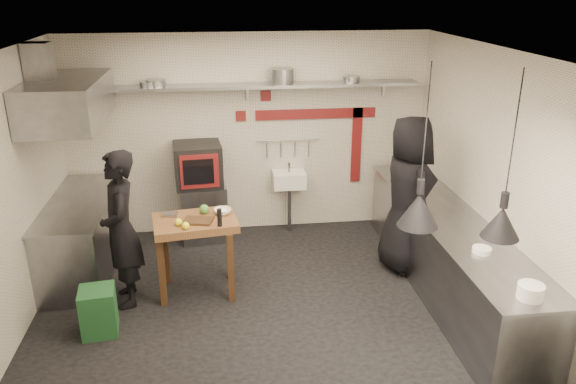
{
  "coord_description": "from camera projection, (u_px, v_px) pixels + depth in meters",
  "views": [
    {
      "loc": [
        -0.41,
        -5.53,
        3.44
      ],
      "look_at": [
        0.33,
        0.3,
        1.21
      ],
      "focal_mm": 35.0,
      "sensor_mm": 36.0,
      "label": 1
    }
  ],
  "objects": [
    {
      "name": "sink_tap",
      "position": [
        289.0,
        167.0,
        7.91
      ],
      "size": [
        0.03,
        0.03,
        0.14
      ],
      "primitive_type": "cylinder",
      "color": "gray",
      "rests_on": "hand_sink"
    },
    {
      "name": "oven_stand",
      "position": [
        204.0,
        211.0,
        7.85
      ],
      "size": [
        0.66,
        0.61,
        0.8
      ],
      "primitive_type": "cube",
      "rotation": [
        0.0,
        0.0,
        0.09
      ],
      "color": "gray",
      "rests_on": "floor"
    },
    {
      "name": "shelf_bracket_left",
      "position": [
        103.0,
        95.0,
        7.38
      ],
      "size": [
        0.04,
        0.06,
        0.24
      ],
      "primitive_type": "cube",
      "color": "gray",
      "rests_on": "wall_back"
    },
    {
      "name": "chef_left",
      "position": [
        121.0,
        229.0,
        6.11
      ],
      "size": [
        0.54,
        0.72,
        1.78
      ],
      "primitive_type": "imported",
      "rotation": [
        0.0,
        0.0,
        -1.38
      ],
      "color": "black",
      "rests_on": "floor"
    },
    {
      "name": "small_bowl_right",
      "position": [
        482.0,
        250.0,
        5.5
      ],
      "size": [
        0.22,
        0.22,
        0.05
      ],
      "primitive_type": "cylinder",
      "rotation": [
        0.0,
        0.0,
        0.17
      ],
      "color": "white",
      "rests_on": "counter_right_top"
    },
    {
      "name": "counter_left",
      "position": [
        83.0,
        237.0,
        6.96
      ],
      "size": [
        0.7,
        1.9,
        0.9
      ],
      "primitive_type": "cube",
      "color": "gray",
      "rests_on": "floor"
    },
    {
      "name": "oven_glass",
      "position": [
        199.0,
        172.0,
        7.32
      ],
      "size": [
        0.4,
        0.05,
        0.34
      ],
      "primitive_type": "cube",
      "rotation": [
        0.0,
        0.0,
        0.09
      ],
      "color": "black",
      "rests_on": "oven_door"
    },
    {
      "name": "shelf_bracket_right",
      "position": [
        384.0,
        88.0,
        7.83
      ],
      "size": [
        0.04,
        0.06,
        0.24
      ],
      "primitive_type": "cube",
      "color": "gray",
      "rests_on": "wall_back"
    },
    {
      "name": "back_shelf",
      "position": [
        248.0,
        86.0,
        7.43
      ],
      "size": [
        4.6,
        0.34,
        0.04
      ],
      "primitive_type": "cube",
      "color": "gray",
      "rests_on": "wall_back"
    },
    {
      "name": "counter_right_top",
      "position": [
        451.0,
        218.0,
        6.33
      ],
      "size": [
        0.76,
        3.9,
        0.03
      ],
      "primitive_type": "cube",
      "color": "gray",
      "rests_on": "counter_right"
    },
    {
      "name": "hood_duct",
      "position": [
        39.0,
        66.0,
        6.19
      ],
      "size": [
        0.28,
        0.28,
        0.5
      ],
      "primitive_type": "cube",
      "color": "gray",
      "rests_on": "ceiling"
    },
    {
      "name": "lemon_a",
      "position": [
        178.0,
        222.0,
        6.12
      ],
      "size": [
        0.1,
        0.1,
        0.08
      ],
      "primitive_type": "sphere",
      "rotation": [
        0.0,
        0.0,
        0.19
      ],
      "color": "#FFFB20",
      "rests_on": "prep_table"
    },
    {
      "name": "sink_drain",
      "position": [
        289.0,
        209.0,
        8.09
      ],
      "size": [
        0.06,
        0.06,
        0.66
      ],
      "primitive_type": "cylinder",
      "color": "gray",
      "rests_on": "floor"
    },
    {
      "name": "pan_mid_left",
      "position": [
        150.0,
        84.0,
        7.26
      ],
      "size": [
        0.32,
        0.32,
        0.07
      ],
      "primitive_type": "cylinder",
      "rotation": [
        0.0,
        0.0,
        0.27
      ],
      "color": "gray",
      "rests_on": "back_shelf"
    },
    {
      "name": "pepper_mill",
      "position": [
        220.0,
        218.0,
        6.09
      ],
      "size": [
        0.05,
        0.05,
        0.2
      ],
      "primitive_type": "cylinder",
      "rotation": [
        0.0,
        0.0,
        0.01
      ],
      "color": "black",
      "rests_on": "prep_table"
    },
    {
      "name": "chef_right",
      "position": [
        408.0,
        195.0,
        6.84
      ],
      "size": [
        0.73,
        1.02,
        1.96
      ],
      "primitive_type": "imported",
      "rotation": [
        0.0,
        0.0,
        1.68
      ],
      "color": "black",
      "rests_on": "floor"
    },
    {
      "name": "oven_door",
      "position": [
        200.0,
        171.0,
        7.33
      ],
      "size": [
        0.5,
        0.08,
        0.46
      ],
      "primitive_type": "cube",
      "rotation": [
        0.0,
        0.0,
        0.09
      ],
      "color": "maroon",
      "rests_on": "combi_oven"
    },
    {
      "name": "lemon_b",
      "position": [
        186.0,
        226.0,
        6.04
      ],
      "size": [
        0.11,
        0.11,
        0.08
      ],
      "primitive_type": "sphere",
      "rotation": [
        0.0,
        0.0,
        0.32
      ],
      "color": "#FFFB20",
      "rests_on": "prep_table"
    },
    {
      "name": "wall_front",
      "position": [
        285.0,
        288.0,
        3.96
      ],
      "size": [
        5.0,
        0.04,
        2.8
      ],
      "primitive_type": "cube",
      "color": "silver",
      "rests_on": "floor"
    },
    {
      "name": "plate_stack",
      "position": [
        531.0,
        292.0,
        4.69
      ],
      "size": [
        0.27,
        0.27,
        0.13
      ],
      "primitive_type": "cylinder",
      "rotation": [
        0.0,
        0.0,
        0.3
      ],
      "color": "white",
      "rests_on": "counter_right_top"
    },
    {
      "name": "bowl",
      "position": [
        222.0,
        211.0,
        6.43
      ],
      "size": [
        0.26,
        0.26,
        0.06
      ],
      "primitive_type": "imported",
      "rotation": [
        0.0,
        0.0,
        -0.41
      ],
      "color": "white",
      "rests_on": "prep_table"
    },
    {
      "name": "pan_far_left",
      "position": [
        156.0,
        83.0,
        7.27
      ],
      "size": [
        0.26,
        0.26,
        0.09
      ],
      "primitive_type": "cylinder",
      "rotation": [
        0.0,
        0.0,
        0.01
      ],
      "color": "gray",
      "rests_on": "back_shelf"
    },
    {
      "name": "pan_right",
      "position": [
        351.0,
        79.0,
        7.57
      ],
      "size": [
        0.3,
        0.3,
        0.08
      ],
      "primitive_type": "cylinder",
      "rotation": [
        0.0,
        0.0,
        -0.33
      ],
      "color": "gray",
      "rests_on": "back_shelf"
    },
    {
      "name": "veg_ball",
      "position": [
        204.0,
        209.0,
        6.44
      ],
      "size": [
        0.14,
        0.14,
        0.11
      ],
      "primitive_type": "sphere",
      "rotation": [
        0.0,
        0.0,
        -0.38
      ],
      "color": "#4E993E",
      "rests_on": "prep_table"
    },
    {
      "name": "counter_right",
      "position": [
        447.0,
        255.0,
        6.49
      ],
      "size": [
        0.7,
        3.8,
        0.9
      ],
      "primitive_type": "cube",
      "color": "gray",
      "rests_on": "floor"
    },
    {
      "name": "cutting_board",
      "position": [
        198.0,
        221.0,
        6.23
      ],
      "size": [
        0.36,
        0.29,
        0.02
      ],
      "primitive_type": "cube",
      "rotation": [
        0.0,
        0.0,
        -0.23
      ],
      "color": "#472C19",
      "rests_on": "prep_table"
    },
    {
      "name": "combi_oven",
      "position": [
        198.0,
        165.0,
        7.6
      ],
      "size": [
        0.68,
        0.64,
        0.58
      ],
      "primitive_type": "cube",
      "rotation": [
        0.0,
        0.0,
        0.09
      ],
      "color": "black",
      "rests_on": "oven_stand"
    },
    {
      "name": "wall_left",
      "position": [
        12.0,
        197.0,
        5.61
      ],
      "size": [
        0.04,
        4.2,
        2.8
      ],
      "primitive_type": "cube",
      "color": "silver",
      "rests_on": "floor"
    },
    {
      "name": "stock_pot",
      "position": [
        282.0,
        76.0,
        7.44
      ],
      "size": [
        0.42,
        0.42,
        0.2
      ],
      "primitive_type": "cylinder",
      "rotation": [
        0.0,
        0.0,
        -0.33
      ],
      "color": "gray",
      "rests_on": "back_shelf"
    },
    {
      "name": "heat_lamp_far",
      "position": [
        511.0,
        157.0,
        4.63
      ],
      "size": [
        0.44,
        0.44,
        1.46
      ],
      "primitive_type": null,
      "rotation": [
        0.0,
        0.0,
        0.41
      ],
      "color": "black",
      "rests_on": "ceiling"
    },
    {
      "name": "wall_back",
      "position": [
        249.0,
        135.0,
        7.85
      ],
      "size": [
        5.0,
        0.04,
        2.8
      ],
      "primitive_type": "cube",
      "color": "silver",
      "rests_on": "floor"
    },
    {
      "name": "green_bin",
      "position": [
        99.0,
        311.0,
        5.76
      ],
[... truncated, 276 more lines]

